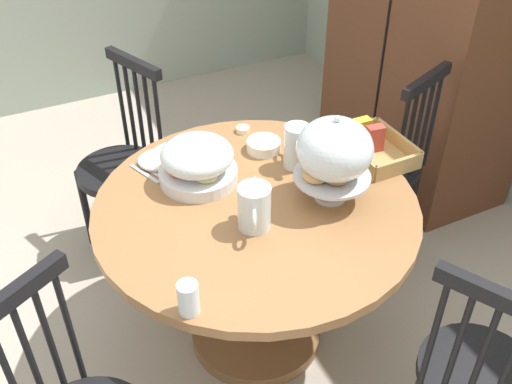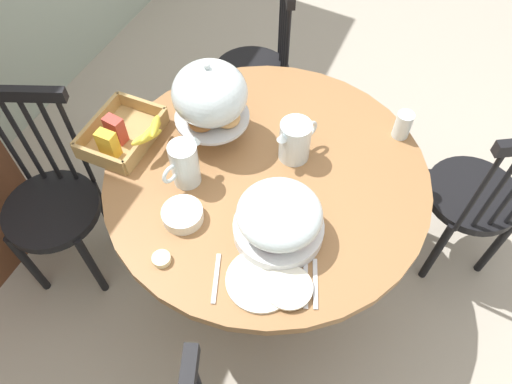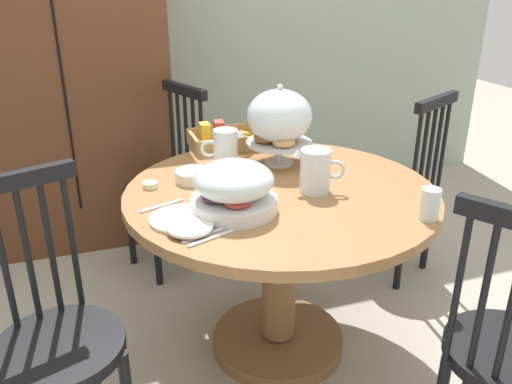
{
  "view_description": "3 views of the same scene",
  "coord_description": "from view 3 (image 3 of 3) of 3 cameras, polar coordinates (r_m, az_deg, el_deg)",
  "views": [
    {
      "loc": [
        1.59,
        -0.63,
        2.07
      ],
      "look_at": [
        0.09,
        0.11,
        0.79
      ],
      "focal_mm": 41.21,
      "sensor_mm": 36.0,
      "label": 1
    },
    {
      "loc": [
        -0.92,
        -0.28,
        2.11
      ],
      "look_at": [
        -0.01,
        0.11,
        0.74
      ],
      "focal_mm": 33.43,
      "sensor_mm": 36.0,
      "label": 2
    },
    {
      "loc": [
        -0.59,
        -1.61,
        1.52
      ],
      "look_at": [
        -0.01,
        0.11,
        0.74
      ],
      "focal_mm": 36.94,
      "sensor_mm": 36.0,
      "label": 3
    }
  ],
  "objects": [
    {
      "name": "ground_plane",
      "position": [
        2.29,
        1.2,
        -18.32
      ],
      "size": [
        10.0,
        10.0,
        0.0
      ],
      "primitive_type": "plane",
      "color": "#A89E8E"
    },
    {
      "name": "wall_back",
      "position": [
        3.5,
        -9.3,
        19.29
      ],
      "size": [
        4.8,
        0.06,
        2.6
      ],
      "primitive_type": "cube",
      "color": "#9EAD9E",
      "rests_on": "ground_plane"
    },
    {
      "name": "wooden_armoire",
      "position": [
        3.16,
        -20.15,
        12.05
      ],
      "size": [
        1.18,
        0.6,
        1.96
      ],
      "color": "brown",
      "rests_on": "ground_plane"
    },
    {
      "name": "dining_table",
      "position": [
        2.1,
        2.6,
        -5.05
      ],
      "size": [
        1.19,
        1.19,
        0.74
      ],
      "color": "olive",
      "rests_on": "ground_plane"
    },
    {
      "name": "windsor_chair_near_window",
      "position": [
        2.79,
        15.26,
        -0.12
      ],
      "size": [
        0.45,
        0.45,
        0.97
      ],
      "color": "black",
      "rests_on": "ground_plane"
    },
    {
      "name": "windsor_chair_by_cabinet",
      "position": [
        2.8,
        -9.58,
        0.47
      ],
      "size": [
        0.43,
        0.43,
        0.97
      ],
      "color": "black",
      "rests_on": "ground_plane"
    },
    {
      "name": "windsor_chair_facing_door",
      "position": [
        1.79,
        -20.86,
        -15.08
      ],
      "size": [
        0.43,
        0.43,
        0.97
      ],
      "color": "black",
      "rests_on": "ground_plane"
    },
    {
      "name": "windsor_chair_far_side",
      "position": [
        1.8,
        25.76,
        -15.84
      ],
      "size": [
        0.45,
        0.45,
        0.97
      ],
      "color": "black",
      "rests_on": "ground_plane"
    },
    {
      "name": "pastry_stand_with_dome",
      "position": [
        2.21,
        2.54,
        7.87
      ],
      "size": [
        0.28,
        0.28,
        0.34
      ],
      "color": "silver",
      "rests_on": "dining_table"
    },
    {
      "name": "fruit_platter_covered",
      "position": [
        1.79,
        -2.42,
        0.42
      ],
      "size": [
        0.3,
        0.3,
        0.18
      ],
      "color": "silver",
      "rests_on": "dining_table"
    },
    {
      "name": "orange_juice_pitcher",
      "position": [
        2.16,
        -3.33,
        4.29
      ],
      "size": [
        0.18,
        0.1,
        0.18
      ],
      "color": "silver",
      "rests_on": "dining_table"
    },
    {
      "name": "milk_pitcher",
      "position": [
        1.97,
        6.45,
        2.1
      ],
      "size": [
        0.19,
        0.11,
        0.17
      ],
      "color": "silver",
      "rests_on": "dining_table"
    },
    {
      "name": "cereal_basket",
      "position": [
        2.47,
        -3.64,
        5.75
      ],
      "size": [
        0.32,
        0.3,
        0.12
      ],
      "color": "tan",
      "rests_on": "dining_table"
    },
    {
      "name": "china_plate_large",
      "position": [
        1.77,
        -7.98,
        -2.87
      ],
      "size": [
        0.22,
        0.22,
        0.01
      ],
      "primitive_type": "cylinder",
      "color": "white",
      "rests_on": "dining_table"
    },
    {
      "name": "china_plate_small",
      "position": [
        1.69,
        -7.17,
        -3.77
      ],
      "size": [
        0.15,
        0.15,
        0.01
      ],
      "primitive_type": "cylinder",
      "color": "white",
      "rests_on": "china_plate_large"
    },
    {
      "name": "cereal_bowl",
      "position": [
        2.09,
        -6.84,
        1.75
      ],
      "size": [
        0.14,
        0.14,
        0.04
      ],
      "primitive_type": "cylinder",
      "color": "white",
      "rests_on": "dining_table"
    },
    {
      "name": "drinking_glass",
      "position": [
        1.84,
        18.32,
        -1.26
      ],
      "size": [
        0.06,
        0.06,
        0.11
      ],
      "primitive_type": "cylinder",
      "color": "silver",
      "rests_on": "dining_table"
    },
    {
      "name": "butter_dish",
      "position": [
        2.05,
        -11.37,
        0.75
      ],
      "size": [
        0.06,
        0.06,
        0.02
      ],
      "primitive_type": "cylinder",
      "color": "beige",
      "rests_on": "dining_table"
    },
    {
      "name": "table_knife",
      "position": [
        1.67,
        -5.47,
        -4.63
      ],
      "size": [
        0.16,
        0.07,
        0.01
      ],
      "primitive_type": "cube",
      "rotation": [
        0.0,
        0.0,
        3.49
      ],
      "color": "silver",
      "rests_on": "dining_table"
    },
    {
      "name": "dinner_fork",
      "position": [
        1.65,
        -4.89,
        -5.01
      ],
      "size": [
        0.16,
        0.07,
        0.01
      ],
      "primitive_type": "cube",
      "rotation": [
        0.0,
        0.0,
        3.49
      ],
      "color": "silver",
      "rests_on": "dining_table"
    },
    {
      "name": "soup_spoon",
      "position": [
        1.89,
        -10.18,
        -1.48
      ],
      "size": [
        0.16,
        0.07,
        0.01
      ],
      "primitive_type": "cube",
      "rotation": [
        0.0,
        0.0,
        3.49
      ],
      "color": "silver",
      "rests_on": "dining_table"
    }
  ]
}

